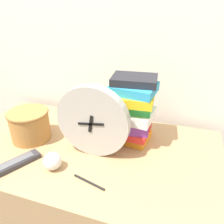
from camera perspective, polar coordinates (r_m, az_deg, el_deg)
wall_back at (r=1.16m, az=-0.13°, el=21.67°), size 6.00×0.04×2.40m
desk at (r=1.23m, az=-6.31°, el=-23.00°), size 1.17×0.64×0.74m
desk_clock at (r=0.86m, az=-5.06°, el=-2.52°), size 0.30×0.05×0.30m
book_stack at (r=0.95m, az=4.54°, el=0.44°), size 0.25×0.19×0.30m
basket at (r=1.05m, az=-20.71°, el=-2.96°), size 0.18×0.18×0.14m
tv_remote at (r=0.94m, az=-23.92°, el=-12.17°), size 0.13×0.19×0.02m
crumpled_paper_ball at (r=0.87m, az=-15.29°, el=-12.25°), size 0.07×0.07×0.07m
pen at (r=0.81m, az=-6.01°, el=-17.75°), size 0.13×0.04×0.01m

